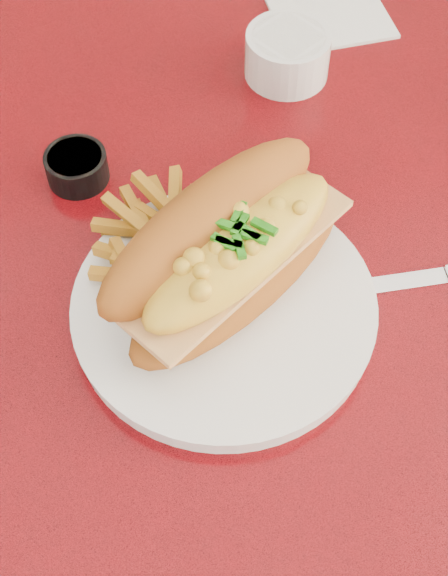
{
  "coord_description": "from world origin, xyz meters",
  "views": [
    {
      "loc": [
        -0.04,
        -0.45,
        1.34
      ],
      "look_at": [
        -0.05,
        -0.09,
        0.81
      ],
      "focal_mm": 50.0,
      "sensor_mm": 36.0,
      "label": 1
    }
  ],
  "objects_px": {
    "diner_table": "(275,323)",
    "knife": "(435,277)",
    "mac_hoagie": "(229,249)",
    "dinner_plate": "(224,308)",
    "booth_bench_far": "(261,61)",
    "fork": "(246,233)",
    "gravy_ramekin": "(288,54)",
    "sauce_cup_left": "(77,166)"
  },
  "relations": [
    {
      "from": "diner_table",
      "to": "fork",
      "type": "bearing_deg",
      "value": -150.8
    },
    {
      "from": "mac_hoagie",
      "to": "gravy_ramekin",
      "type": "relative_size",
      "value": 2.18
    },
    {
      "from": "mac_hoagie",
      "to": "fork",
      "type": "bearing_deg",
      "value": 26.46
    },
    {
      "from": "gravy_ramekin",
      "to": "booth_bench_far",
      "type": "bearing_deg",
      "value": 90.55
    },
    {
      "from": "dinner_plate",
      "to": "mac_hoagie",
      "type": "relative_size",
      "value": 1.26
    },
    {
      "from": "mac_hoagie",
      "to": "knife",
      "type": "xyz_separation_m",
      "value": [
        0.18,
        0.02,
        -0.06
      ]
    },
    {
      "from": "diner_table",
      "to": "mac_hoagie",
      "type": "xyz_separation_m",
      "value": [
        -0.05,
        -0.07,
        0.22
      ]
    },
    {
      "from": "dinner_plate",
      "to": "knife",
      "type": "relative_size",
      "value": 1.49
    },
    {
      "from": "diner_table",
      "to": "dinner_plate",
      "type": "bearing_deg",
      "value": -119.49
    },
    {
      "from": "mac_hoagie",
      "to": "gravy_ramekin",
      "type": "xyz_separation_m",
      "value": [
        0.06,
        0.28,
        -0.04
      ]
    },
    {
      "from": "fork",
      "to": "gravy_ramekin",
      "type": "xyz_separation_m",
      "value": [
        0.04,
        0.23,
        0.01
      ]
    },
    {
      "from": "diner_table",
      "to": "booth_bench_far",
      "type": "distance_m",
      "value": 0.87
    },
    {
      "from": "fork",
      "to": "diner_table",
      "type": "bearing_deg",
      "value": -72.61
    },
    {
      "from": "fork",
      "to": "knife",
      "type": "bearing_deg",
      "value": -112.85
    },
    {
      "from": "sauce_cup_left",
      "to": "knife",
      "type": "xyz_separation_m",
      "value": [
        0.32,
        -0.11,
        -0.01
      ]
    },
    {
      "from": "mac_hoagie",
      "to": "gravy_ramekin",
      "type": "bearing_deg",
      "value": 30.94
    },
    {
      "from": "diner_table",
      "to": "knife",
      "type": "height_order",
      "value": "knife"
    },
    {
      "from": "dinner_plate",
      "to": "knife",
      "type": "height_order",
      "value": "dinner_plate"
    },
    {
      "from": "sauce_cup_left",
      "to": "dinner_plate",
      "type": "bearing_deg",
      "value": -47.1
    },
    {
      "from": "dinner_plate",
      "to": "mac_hoagie",
      "type": "distance_m",
      "value": 0.06
    },
    {
      "from": "booth_bench_far",
      "to": "mac_hoagie",
      "type": "height_order",
      "value": "booth_bench_far"
    },
    {
      "from": "fork",
      "to": "gravy_ramekin",
      "type": "relative_size",
      "value": 1.19
    },
    {
      "from": "booth_bench_far",
      "to": "fork",
      "type": "bearing_deg",
      "value": -92.43
    },
    {
      "from": "fork",
      "to": "knife",
      "type": "xyz_separation_m",
      "value": [
        0.16,
        -0.03,
        -0.02
      ]
    },
    {
      "from": "fork",
      "to": "booth_bench_far",
      "type": "bearing_deg",
      "value": -14.24
    },
    {
      "from": "knife",
      "to": "dinner_plate",
      "type": "bearing_deg",
      "value": -178.22
    },
    {
      "from": "gravy_ramekin",
      "to": "diner_table",
      "type": "bearing_deg",
      "value": -91.59
    },
    {
      "from": "booth_bench_far",
      "to": "fork",
      "type": "relative_size",
      "value": 8.82
    },
    {
      "from": "booth_bench_far",
      "to": "knife",
      "type": "height_order",
      "value": "booth_bench_far"
    },
    {
      "from": "diner_table",
      "to": "mac_hoagie",
      "type": "bearing_deg",
      "value": -125.1
    },
    {
      "from": "gravy_ramekin",
      "to": "sauce_cup_left",
      "type": "xyz_separation_m",
      "value": [
        -0.2,
        -0.15,
        -0.01
      ]
    },
    {
      "from": "gravy_ramekin",
      "to": "mac_hoagie",
      "type": "bearing_deg",
      "value": -101.18
    },
    {
      "from": "booth_bench_far",
      "to": "sauce_cup_left",
      "type": "relative_size",
      "value": 16.69
    },
    {
      "from": "knife",
      "to": "mac_hoagie",
      "type": "bearing_deg",
      "value": 174.87
    },
    {
      "from": "dinner_plate",
      "to": "fork",
      "type": "distance_m",
      "value": 0.08
    },
    {
      "from": "knife",
      "to": "sauce_cup_left",
      "type": "bearing_deg",
      "value": 150.07
    },
    {
      "from": "sauce_cup_left",
      "to": "knife",
      "type": "bearing_deg",
      "value": -18.82
    },
    {
      "from": "diner_table",
      "to": "gravy_ramekin",
      "type": "xyz_separation_m",
      "value": [
        0.01,
        0.21,
        0.19
      ]
    },
    {
      "from": "knife",
      "to": "fork",
      "type": "bearing_deg",
      "value": 157.85
    },
    {
      "from": "dinner_plate",
      "to": "knife",
      "type": "bearing_deg",
      "value": 12.89
    },
    {
      "from": "dinner_plate",
      "to": "fork",
      "type": "bearing_deg",
      "value": 76.62
    },
    {
      "from": "fork",
      "to": "gravy_ramekin",
      "type": "distance_m",
      "value": 0.23
    }
  ]
}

